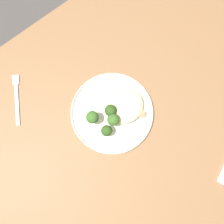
# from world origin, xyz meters

# --- Properties ---
(ground) EXTENTS (6.00, 6.00, 0.00)m
(ground) POSITION_xyz_m (0.00, 0.00, 0.00)
(ground) COLOR #47423D
(wooden_dining_table) EXTENTS (1.40, 1.00, 0.74)m
(wooden_dining_table) POSITION_xyz_m (0.00, 0.00, 0.66)
(wooden_dining_table) COLOR brown
(wooden_dining_table) RESTS_ON ground
(dinner_plate) EXTENTS (0.29, 0.29, 0.02)m
(dinner_plate) POSITION_xyz_m (-0.06, -0.04, 0.75)
(dinner_plate) COLOR beige
(dinner_plate) RESTS_ON wooden_dining_table
(noodle_bed) EXTENTS (0.13, 0.12, 0.03)m
(noodle_bed) POSITION_xyz_m (-0.10, -0.03, 0.77)
(noodle_bed) COLOR beige
(noodle_bed) RESTS_ON dinner_plate
(seared_scallop_left_edge) EXTENTS (0.03, 0.03, 0.01)m
(seared_scallop_left_edge) POSITION_xyz_m (-0.11, -0.03, 0.76)
(seared_scallop_left_edge) COLOR #DBB77A
(seared_scallop_left_edge) RESTS_ON dinner_plate
(seared_scallop_half_hidden) EXTENTS (0.03, 0.03, 0.02)m
(seared_scallop_half_hidden) POSITION_xyz_m (-0.11, -0.06, 0.76)
(seared_scallop_half_hidden) COLOR #DBB77A
(seared_scallop_half_hidden) RESTS_ON dinner_plate
(seared_scallop_large_seared) EXTENTS (0.03, 0.03, 0.02)m
(seared_scallop_large_seared) POSITION_xyz_m (-0.08, -0.04, 0.76)
(seared_scallop_large_seared) COLOR beige
(seared_scallop_large_seared) RESTS_ON dinner_plate
(seared_scallop_front_small) EXTENTS (0.03, 0.03, 0.02)m
(seared_scallop_front_small) POSITION_xyz_m (-0.13, 0.03, 0.76)
(seared_scallop_front_small) COLOR #DBB77A
(seared_scallop_front_small) RESTS_ON dinner_plate
(seared_scallop_rear_pale) EXTENTS (0.03, 0.03, 0.02)m
(seared_scallop_rear_pale) POSITION_xyz_m (-0.08, -0.01, 0.76)
(seared_scallop_rear_pale) COLOR beige
(seared_scallop_rear_pale) RESTS_ON dinner_plate
(broccoli_floret_tall_stalk) EXTENTS (0.04, 0.04, 0.05)m
(broccoli_floret_tall_stalk) POSITION_xyz_m (-0.00, 0.00, 0.78)
(broccoli_floret_tall_stalk) COLOR #7A994C
(broccoli_floret_tall_stalk) RESTS_ON dinner_plate
(broccoli_floret_beside_noodles) EXTENTS (0.04, 0.04, 0.06)m
(broccoli_floret_beside_noodles) POSITION_xyz_m (0.01, -0.06, 0.79)
(broccoli_floret_beside_noodles) COLOR #7A994C
(broccoli_floret_beside_noodles) RESTS_ON dinner_plate
(broccoli_floret_right_tilted) EXTENTS (0.04, 0.04, 0.06)m
(broccoli_floret_right_tilted) POSITION_xyz_m (-0.04, -0.01, 0.79)
(broccoli_floret_right_tilted) COLOR #89A356
(broccoli_floret_right_tilted) RESTS_ON dinner_plate
(broccoli_floret_center_pile) EXTENTS (0.04, 0.04, 0.06)m
(broccoli_floret_center_pile) POSITION_xyz_m (-0.05, -0.04, 0.79)
(broccoli_floret_center_pile) COLOR #7A994C
(broccoli_floret_center_pile) RESTS_ON dinner_plate
(onion_sliver_curled_piece) EXTENTS (0.03, 0.04, 0.00)m
(onion_sliver_curled_piece) POSITION_xyz_m (-0.04, -0.05, 0.75)
(onion_sliver_curled_piece) COLOR silver
(onion_sliver_curled_piece) RESTS_ON dinner_plate
(onion_sliver_long_sliver) EXTENTS (0.02, 0.04, 0.00)m
(onion_sliver_long_sliver) POSITION_xyz_m (-0.00, -0.08, 0.75)
(onion_sliver_long_sliver) COLOR silver
(onion_sliver_long_sliver) RESTS_ON dinner_plate
(onion_sliver_pale_crescent) EXTENTS (0.05, 0.02, 0.00)m
(onion_sliver_pale_crescent) POSITION_xyz_m (-0.00, -0.05, 0.75)
(onion_sliver_pale_crescent) COLOR silver
(onion_sliver_pale_crescent) RESTS_ON dinner_plate
(dinner_fork) EXTENTS (0.11, 0.17, 0.00)m
(dinner_fork) POSITION_xyz_m (0.18, -0.30, 0.74)
(dinner_fork) COLOR silver
(dinner_fork) RESTS_ON wooden_dining_table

